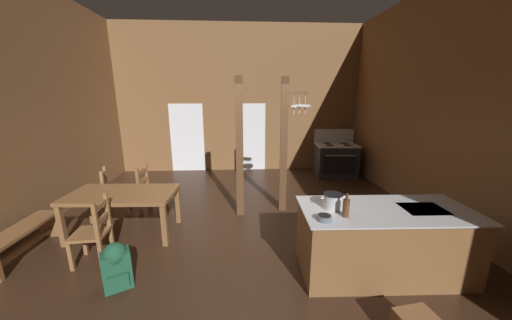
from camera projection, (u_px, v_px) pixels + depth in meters
name	position (u px, v px, depth m)	size (l,w,h in m)	color
ground_plane	(242.00, 241.00, 4.39)	(7.92, 9.09, 0.10)	#382316
wall_back	(240.00, 100.00, 7.95)	(7.92, 0.14, 4.29)	brown
wall_right	(476.00, 106.00, 4.08)	(0.14, 9.09, 4.29)	brown
glazed_door_back_left	(187.00, 138.00, 8.05)	(1.00, 0.01, 2.05)	white
glazed_panel_back_right	(252.00, 137.00, 8.17)	(0.84, 0.01, 2.05)	white
kitchen_island	(383.00, 241.00, 3.47)	(2.19, 1.03, 0.91)	brown
stove_range	(336.00, 160.00, 7.63)	(1.19, 0.88, 1.32)	#252525
support_post_with_pot_rack	(286.00, 141.00, 5.16)	(0.58, 0.24, 2.64)	brown
support_post_center	(240.00, 149.00, 4.98)	(0.14, 0.14, 2.64)	brown
dining_table	(123.00, 198.00, 4.40)	(1.74, 0.98, 0.74)	brown
ladderback_chair_near_window	(94.00, 232.00, 3.70)	(0.47, 0.47, 0.95)	olive
ladderback_chair_by_post	(151.00, 190.00, 5.31)	(0.49, 0.49, 0.95)	olive
ladderback_chair_at_table_end	(114.00, 192.00, 5.18)	(0.55, 0.55, 0.95)	olive
bench_along_left_wall	(22.00, 237.00, 3.85)	(0.37, 1.25, 0.44)	brown
backpack	(116.00, 265.00, 3.21)	(0.39, 0.38, 0.60)	#1E5138
stockpot_on_counter	(333.00, 201.00, 3.36)	(0.32, 0.25, 0.19)	silver
mixing_bowl_on_counter	(324.00, 218.00, 3.05)	(0.17, 0.17, 0.06)	slate
bottle_tall_on_counter	(346.00, 208.00, 3.12)	(0.08, 0.08, 0.29)	#56331E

